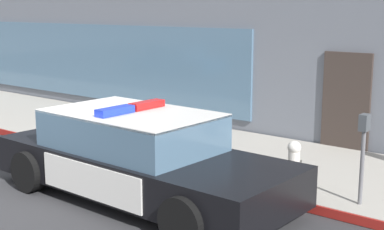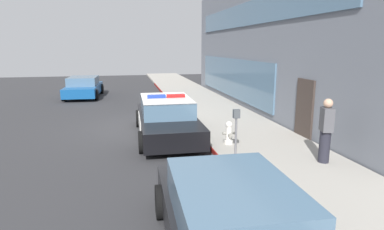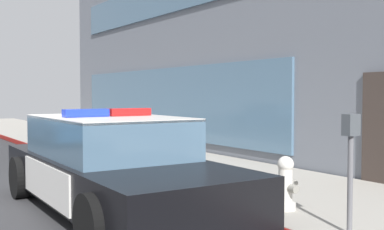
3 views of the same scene
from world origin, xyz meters
TOP-DOWN VIEW (x-y plane):
  - ground at (0.00, 0.00)m, footprint 48.00×48.00m
  - sidewalk at (0.00, 3.64)m, footprint 48.00×3.37m
  - curb_red_paint at (0.00, 1.94)m, footprint 28.80×0.04m
  - storefront_building at (-2.47, 10.49)m, footprint 18.76×10.32m
  - police_cruiser at (1.70, 0.85)m, footprint 5.10×2.20m
  - fire_hydrant at (3.50, 2.57)m, footprint 0.34×0.39m
  - parking_meter at (4.70, 2.37)m, footprint 0.12×0.18m

SIDE VIEW (x-z plane):
  - ground at x=0.00m, z-range 0.00..0.00m
  - sidewalk at x=0.00m, z-range 0.00..0.15m
  - curb_red_paint at x=0.00m, z-range 0.01..0.14m
  - fire_hydrant at x=3.50m, z-range 0.14..0.86m
  - police_cruiser at x=1.70m, z-range -0.07..1.43m
  - parking_meter at x=4.70m, z-range 0.41..1.75m
  - storefront_building at x=-2.47m, z-range 0.00..6.51m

